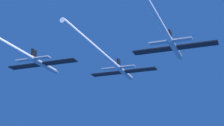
% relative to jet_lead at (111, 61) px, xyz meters
% --- Properties ---
extents(jet_lead, '(16.41, 39.21, 2.72)m').
position_rel_jet_lead_xyz_m(jet_lead, '(0.00, 0.00, 0.00)').
color(jet_lead, '#B2BAC6').
extents(jet_left_wing, '(16.41, 42.09, 2.72)m').
position_rel_jet_lead_xyz_m(jet_left_wing, '(-13.98, -15.81, -0.89)').
color(jet_left_wing, '#B2BAC6').
extents(jet_right_wing, '(16.41, 39.39, 2.72)m').
position_rel_jet_lead_xyz_m(jet_right_wing, '(15.41, -14.66, -1.04)').
color(jet_right_wing, '#B2BAC6').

